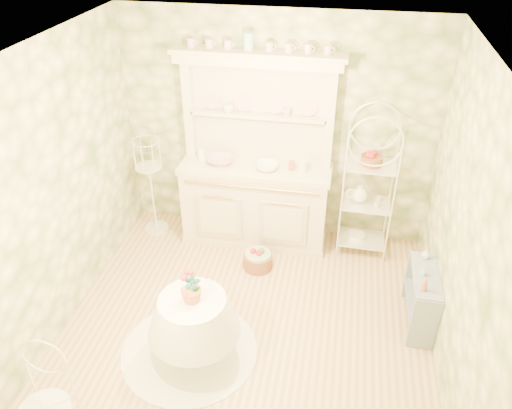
% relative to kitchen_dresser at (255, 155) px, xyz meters
% --- Properties ---
extents(floor, '(3.60, 3.60, 0.00)m').
position_rel_kitchen_dresser_xyz_m(floor, '(0.20, -1.52, -1.15)').
color(floor, tan).
rests_on(floor, ground).
extents(ceiling, '(3.60, 3.60, 0.00)m').
position_rel_kitchen_dresser_xyz_m(ceiling, '(0.20, -1.52, 1.56)').
color(ceiling, white).
rests_on(ceiling, floor).
extents(wall_left, '(3.60, 3.60, 0.00)m').
position_rel_kitchen_dresser_xyz_m(wall_left, '(-1.60, -1.52, 0.21)').
color(wall_left, beige).
rests_on(wall_left, floor).
extents(wall_right, '(3.60, 3.60, 0.00)m').
position_rel_kitchen_dresser_xyz_m(wall_right, '(2.00, -1.52, 0.21)').
color(wall_right, beige).
rests_on(wall_right, floor).
extents(wall_back, '(3.60, 3.60, 0.00)m').
position_rel_kitchen_dresser_xyz_m(wall_back, '(0.20, 0.28, 0.21)').
color(wall_back, beige).
rests_on(wall_back, floor).
extents(wall_front, '(3.60, 3.60, 0.00)m').
position_rel_kitchen_dresser_xyz_m(wall_front, '(0.20, -3.32, 0.21)').
color(wall_front, beige).
rests_on(wall_front, floor).
extents(kitchen_dresser, '(1.87, 0.61, 2.29)m').
position_rel_kitchen_dresser_xyz_m(kitchen_dresser, '(0.00, 0.00, 0.00)').
color(kitchen_dresser, '#EFE1CB').
rests_on(kitchen_dresser, floor).
extents(bakers_rack, '(0.54, 0.39, 1.70)m').
position_rel_kitchen_dresser_xyz_m(bakers_rack, '(1.29, -0.00, -0.29)').
color(bakers_rack, white).
rests_on(bakers_rack, floor).
extents(side_shelf, '(0.28, 0.67, 0.56)m').
position_rel_kitchen_dresser_xyz_m(side_shelf, '(1.87, -1.11, -0.86)').
color(side_shelf, '#808FA9').
rests_on(side_shelf, floor).
extents(round_table, '(0.72, 0.72, 0.62)m').
position_rel_kitchen_dresser_xyz_m(round_table, '(-0.19, -1.96, -0.84)').
color(round_table, white).
rests_on(round_table, floor).
extents(birdcage_stand, '(0.39, 0.39, 1.55)m').
position_rel_kitchen_dresser_xyz_m(birdcage_stand, '(-1.28, -0.08, -0.37)').
color(birdcage_stand, white).
rests_on(birdcage_stand, floor).
extents(floor_basket, '(0.40, 0.40, 0.20)m').
position_rel_kitchen_dresser_xyz_m(floor_basket, '(0.14, -0.57, -1.04)').
color(floor_basket, brown).
rests_on(floor_basket, floor).
extents(lace_rug, '(1.47, 1.47, 0.01)m').
position_rel_kitchen_dresser_xyz_m(lace_rug, '(-0.28, -1.91, -1.14)').
color(lace_rug, white).
rests_on(lace_rug, floor).
extents(bowl_floral, '(0.30, 0.30, 0.07)m').
position_rel_kitchen_dresser_xyz_m(bowl_floral, '(-0.40, -0.01, -0.13)').
color(bowl_floral, white).
rests_on(bowl_floral, kitchen_dresser).
extents(bowl_white, '(0.30, 0.30, 0.08)m').
position_rel_kitchen_dresser_xyz_m(bowl_white, '(0.15, -0.06, -0.13)').
color(bowl_white, white).
rests_on(bowl_white, kitchen_dresser).
extents(cup_left, '(0.12, 0.12, 0.09)m').
position_rel_kitchen_dresser_xyz_m(cup_left, '(-0.34, 0.16, 0.47)').
color(cup_left, white).
rests_on(cup_left, kitchen_dresser).
extents(cup_right, '(0.11, 0.11, 0.09)m').
position_rel_kitchen_dresser_xyz_m(cup_right, '(0.32, 0.16, 0.47)').
color(cup_right, white).
rests_on(cup_right, kitchen_dresser).
extents(potted_geranium, '(0.16, 0.13, 0.28)m').
position_rel_kitchen_dresser_xyz_m(potted_geranium, '(-0.17, -1.97, -0.30)').
color(potted_geranium, '#3F7238').
rests_on(potted_geranium, round_table).
extents(bottle_amber, '(0.06, 0.06, 0.14)m').
position_rel_kitchen_dresser_xyz_m(bottle_amber, '(1.82, -1.34, -0.46)').
color(bottle_amber, '#B76345').
rests_on(bottle_amber, side_shelf).
extents(bottle_blue, '(0.06, 0.06, 0.11)m').
position_rel_kitchen_dresser_xyz_m(bottle_blue, '(1.83, -1.13, -0.49)').
color(bottle_blue, '#96C5D4').
rests_on(bottle_blue, side_shelf).
extents(bottle_glass, '(0.09, 0.09, 0.10)m').
position_rel_kitchen_dresser_xyz_m(bottle_glass, '(1.88, -0.86, -0.50)').
color(bottle_glass, silver).
rests_on(bottle_glass, side_shelf).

